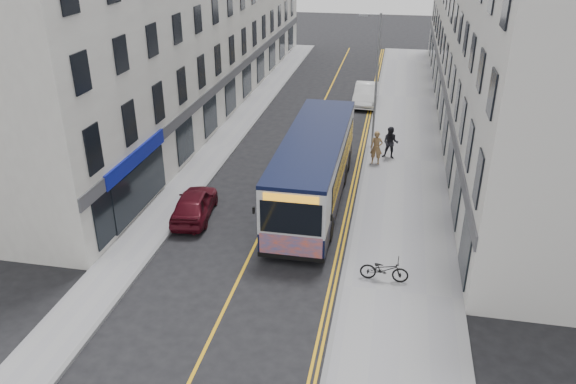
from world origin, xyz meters
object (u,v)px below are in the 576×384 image
at_px(car_maroon, 194,204).
at_px(city_bus, 314,166).
at_px(bicycle, 384,269).
at_px(car_white, 366,94).
at_px(pedestrian_near, 376,148).
at_px(streetlamp, 375,77).
at_px(pedestrian_far, 391,143).

bearing_deg(car_maroon, city_bus, -159.57).
xyz_separation_m(bicycle, car_white, (-2.35, 23.62, 0.17)).
distance_m(city_bus, pedestrian_near, 6.01).
distance_m(pedestrian_near, car_maroon, 11.29).
height_order(streetlamp, car_white, streetlamp).
relative_size(pedestrian_near, pedestrian_far, 1.01).
bearing_deg(city_bus, pedestrian_near, 62.14).
xyz_separation_m(streetlamp, car_white, (-0.97, 9.05, -3.61)).
relative_size(pedestrian_near, car_maroon, 0.47).
bearing_deg(pedestrian_far, city_bus, -110.03).
height_order(pedestrian_near, car_maroon, pedestrian_near).
height_order(pedestrian_far, car_maroon, pedestrian_far).
bearing_deg(streetlamp, bicycle, -84.57).
distance_m(streetlamp, pedestrian_near, 4.43).
relative_size(streetlamp, pedestrian_far, 4.24).
distance_m(city_bus, car_white, 17.32).
relative_size(streetlamp, city_bus, 0.67).
height_order(pedestrian_far, car_white, pedestrian_far).
bearing_deg(city_bus, streetlamp, 74.05).
bearing_deg(pedestrian_far, car_white, 110.76).
xyz_separation_m(pedestrian_far, car_white, (-2.17, 10.99, -0.29)).
bearing_deg(car_maroon, bicycle, 150.79).
xyz_separation_m(streetlamp, city_bus, (-2.34, -8.18, -2.48)).
height_order(city_bus, car_maroon, city_bus).
xyz_separation_m(bicycle, pedestrian_far, (-0.18, 12.63, 0.46)).
distance_m(streetlamp, city_bus, 8.86).
distance_m(pedestrian_far, car_maroon, 12.52).
height_order(pedestrian_near, pedestrian_far, pedestrian_near).
relative_size(streetlamp, car_white, 1.70).
bearing_deg(bicycle, car_maroon, 68.82).
height_order(bicycle, pedestrian_near, pedestrian_near).
height_order(car_white, car_maroon, car_white).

